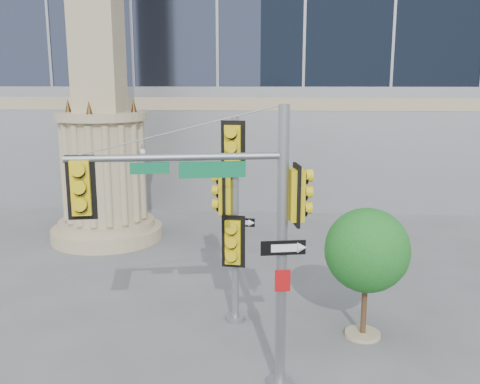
{
  "coord_description": "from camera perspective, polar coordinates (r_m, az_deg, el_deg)",
  "views": [
    {
      "loc": [
        0.88,
        -11.45,
        6.38
      ],
      "look_at": [
        -0.09,
        2.0,
        3.51
      ],
      "focal_mm": 40.0,
      "sensor_mm": 36.0,
      "label": 1
    }
  ],
  "objects": [
    {
      "name": "street_tree",
      "position": [
        13.53,
        13.53,
        -6.4
      ],
      "size": [
        2.12,
        2.08,
        3.31
      ],
      "color": "tan",
      "rests_on": "ground"
    },
    {
      "name": "secondary_signal_pole",
      "position": [
        13.61,
        -0.87,
        -1.47
      ],
      "size": [
        0.94,
        0.76,
        5.46
      ],
      "rotation": [
        0.0,
        0.0,
        -0.1
      ],
      "color": "slate",
      "rests_on": "ground"
    },
    {
      "name": "monument",
      "position": [
        21.59,
        -14.67,
        9.35
      ],
      "size": [
        4.4,
        4.4,
        16.6
      ],
      "color": "tan",
      "rests_on": "ground"
    },
    {
      "name": "main_signal_pole",
      "position": [
        10.47,
        -1.2,
        -3.04
      ],
      "size": [
        4.55,
        1.23,
        5.9
      ],
      "rotation": [
        0.0,
        0.0,
        0.18
      ],
      "color": "slate",
      "rests_on": "ground"
    },
    {
      "name": "ground",
      "position": [
        13.14,
        -0.25,
        -17.03
      ],
      "size": [
        120.0,
        120.0,
        0.0
      ],
      "primitive_type": "plane",
      "color": "#545456",
      "rests_on": "ground"
    }
  ]
}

